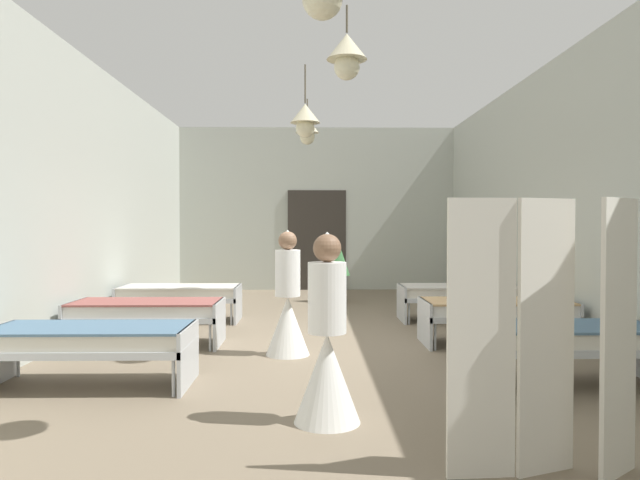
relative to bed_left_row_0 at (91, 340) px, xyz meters
The scene contains 12 objects.
ground_plane 2.99m from the bed_left_row_0, 40.16° to the left, with size 7.20×13.75×0.10m, color #7A6B56.
room_shell 4.30m from the bed_left_row_0, 55.92° to the left, with size 7.00×13.35×3.91m.
bed_left_row_0 is the anchor object (origin of this frame).
bed_right_row_0 4.50m from the bed_left_row_0, ahead, with size 1.90×0.84×0.57m.
bed_left_row_1 1.90m from the bed_left_row_0, 90.00° to the left, with size 1.90×0.84×0.57m.
bed_right_row_1 4.89m from the bed_left_row_0, 22.87° to the left, with size 1.90×0.84×0.57m.
bed_left_row_2 3.80m from the bed_left_row_0, 90.00° to the left, with size 1.90×0.84×0.57m.
bed_right_row_2 5.89m from the bed_left_row_0, 40.16° to the left, with size 1.90×0.84×0.57m.
nurse_near_aisle 2.47m from the bed_left_row_0, 25.51° to the right, with size 0.52×0.52×1.49m.
nurse_mid_aisle 2.26m from the bed_left_row_0, 35.99° to the left, with size 0.52×0.52×1.49m.
potted_plant 6.73m from the bed_left_row_0, 66.91° to the left, with size 0.52×0.52×1.29m.
privacy_screen 4.12m from the bed_left_row_0, 30.02° to the right, with size 1.23×0.29×1.70m.
Camera 1 is at (-0.15, -7.46, 1.53)m, focal length 32.67 mm.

